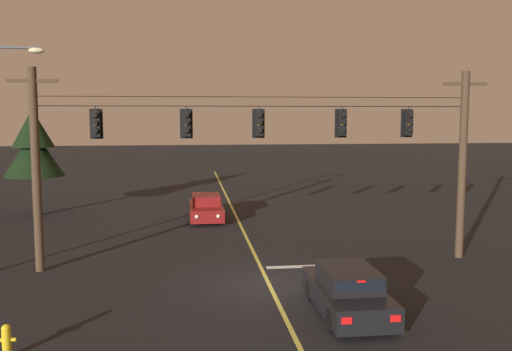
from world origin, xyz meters
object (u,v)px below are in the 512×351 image
(car_waiting_near_lane, at_px, (348,292))
(fire_hydrant, at_px, (7,340))
(traffic_light_centre, at_px, (259,123))
(traffic_light_leftmost, at_px, (96,124))
(tree_verge_near, at_px, (33,146))
(traffic_light_left_inner, at_px, (186,124))
(car_oncoming_lead, at_px, (206,208))
(traffic_light_rightmost, at_px, (408,123))
(traffic_light_right_inner, at_px, (342,123))

(car_waiting_near_lane, xyz_separation_m, fire_hydrant, (-8.99, -1.95, -0.21))
(car_waiting_near_lane, bearing_deg, traffic_light_centre, 108.22)
(traffic_light_leftmost, bearing_deg, tree_verge_near, 114.22)
(traffic_light_left_inner, distance_m, car_waiting_near_lane, 8.84)
(car_waiting_near_lane, bearing_deg, car_oncoming_lead, 103.28)
(traffic_light_rightmost, xyz_separation_m, car_oncoming_lead, (-7.68, 9.61, -4.85))
(traffic_light_rightmost, height_order, car_waiting_near_lane, traffic_light_rightmost)
(traffic_light_left_inner, xyz_separation_m, traffic_light_right_inner, (6.01, 0.00, 0.00))
(traffic_light_right_inner, bearing_deg, traffic_light_centre, 180.00)
(traffic_light_centre, distance_m, tree_verge_near, 16.69)
(traffic_light_leftmost, distance_m, fire_hydrant, 9.26)
(traffic_light_right_inner, height_order, car_oncoming_lead, traffic_light_right_inner)
(traffic_light_left_inner, bearing_deg, car_waiting_near_lane, -51.03)
(traffic_light_centre, xyz_separation_m, tree_verge_near, (-11.49, 12.02, -1.46))
(traffic_light_centre, bearing_deg, car_oncoming_lead, 100.22)
(traffic_light_rightmost, relative_size, tree_verge_near, 0.20)
(car_oncoming_lead, distance_m, tree_verge_near, 10.60)
(traffic_light_left_inner, xyz_separation_m, car_waiting_near_lane, (4.65, -5.74, -4.85))
(tree_verge_near, relative_size, fire_hydrant, 7.33)
(traffic_light_left_inner, distance_m, tree_verge_near, 14.93)
(traffic_light_right_inner, distance_m, car_oncoming_lead, 11.87)
(traffic_light_right_inner, height_order, car_waiting_near_lane, traffic_light_right_inner)
(car_waiting_near_lane, bearing_deg, fire_hydrant, -167.78)
(traffic_light_rightmost, height_order, car_oncoming_lead, traffic_light_rightmost)
(tree_verge_near, bearing_deg, traffic_light_left_inner, -54.01)
(traffic_light_left_inner, relative_size, traffic_light_right_inner, 1.00)
(tree_verge_near, bearing_deg, fire_hydrant, -77.46)
(car_waiting_near_lane, relative_size, car_oncoming_lead, 0.98)
(traffic_light_rightmost, relative_size, car_waiting_near_lane, 0.28)
(car_oncoming_lead, height_order, tree_verge_near, tree_verge_near)
(traffic_light_rightmost, bearing_deg, fire_hydrant, -149.48)
(car_oncoming_lead, bearing_deg, traffic_light_right_inner, -62.57)
(tree_verge_near, bearing_deg, traffic_light_centre, -46.31)
(traffic_light_left_inner, height_order, traffic_light_right_inner, same)
(traffic_light_left_inner, relative_size, car_oncoming_lead, 0.28)
(traffic_light_left_inner, bearing_deg, tree_verge_near, 125.99)
(traffic_light_left_inner, relative_size, traffic_light_centre, 1.00)
(traffic_light_left_inner, relative_size, traffic_light_rightmost, 1.00)
(traffic_light_centre, bearing_deg, traffic_light_left_inner, 180.00)
(traffic_light_leftmost, bearing_deg, car_oncoming_lead, 65.69)
(traffic_light_centre, distance_m, traffic_light_rightmost, 5.95)
(fire_hydrant, bearing_deg, traffic_light_centre, 47.29)
(traffic_light_right_inner, xyz_separation_m, car_oncoming_lead, (-4.99, 9.61, -4.85))
(traffic_light_leftmost, relative_size, traffic_light_centre, 1.00)
(traffic_light_centre, relative_size, fire_hydrant, 1.45)
(traffic_light_centre, bearing_deg, traffic_light_right_inner, 0.00)
(traffic_light_leftmost, height_order, traffic_light_left_inner, same)
(traffic_light_leftmost, distance_m, traffic_light_centre, 6.08)
(traffic_light_left_inner, xyz_separation_m, traffic_light_rightmost, (8.71, 0.00, 0.00))
(traffic_light_centre, relative_size, traffic_light_right_inner, 1.00)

